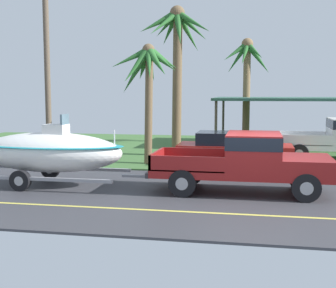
{
  "coord_description": "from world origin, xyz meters",
  "views": [
    {
      "loc": [
        0.09,
        -13.19,
        3.02
      ],
      "look_at": [
        -2.74,
        1.68,
        1.31
      ],
      "focal_mm": 49.88,
      "sensor_mm": 36.0,
      "label": 1
    }
  ],
  "objects": [
    {
      "name": "carport_awning",
      "position": [
        1.63,
        13.25,
        2.58
      ],
      "size": [
        7.65,
        5.77,
        2.69
      ],
      "color": "#4C4238",
      "rests_on": "ground"
    },
    {
      "name": "palm_tree_near_right",
      "position": [
        -4.34,
        5.59,
        3.85
      ],
      "size": [
        2.84,
        2.52,
        4.97
      ],
      "color": "brown",
      "rests_on": "ground"
    },
    {
      "name": "pickup_truck_towing",
      "position": [
        -0.01,
        0.79,
        1.01
      ],
      "size": [
        5.46,
        2.15,
        1.79
      ],
      "color": "maroon",
      "rests_on": "ground"
    },
    {
      "name": "utility_pole",
      "position": [
        -8.47,
        5.04,
        4.35
      ],
      "size": [
        0.24,
        1.8,
        8.39
      ],
      "color": "brown",
      "rests_on": "ground"
    },
    {
      "name": "boat_on_trailer",
      "position": [
        -6.49,
        0.79,
        1.08
      ],
      "size": [
        6.07,
        2.35,
        2.31
      ],
      "color": "gray",
      "rests_on": "ground"
    },
    {
      "name": "parked_sedan_near",
      "position": [
        -0.81,
        5.81,
        0.67
      ],
      "size": [
        4.59,
        1.86,
        1.38
      ],
      "color": "#B21E19",
      "rests_on": "ground"
    },
    {
      "name": "ground",
      "position": [
        0.0,
        8.38,
        -0.01
      ],
      "size": [
        36.0,
        22.0,
        0.11
      ],
      "color": "#38383D"
    },
    {
      "name": "palm_tree_far_left",
      "position": [
        -0.49,
        13.94,
        4.41
      ],
      "size": [
        2.85,
        2.6,
        6.03
      ],
      "color": "brown",
      "rests_on": "ground"
    },
    {
      "name": "palm_tree_mid",
      "position": [
        -3.55,
        8.19,
        5.16
      ],
      "size": [
        3.54,
        3.04,
        6.92
      ],
      "color": "brown",
      "rests_on": "ground"
    }
  ]
}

